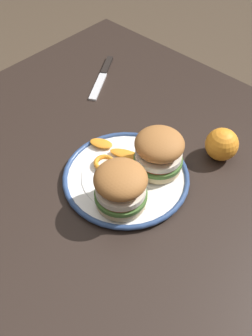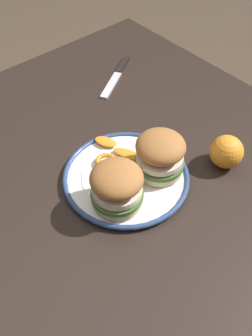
% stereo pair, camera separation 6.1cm
% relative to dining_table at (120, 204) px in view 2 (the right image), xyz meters
% --- Properties ---
extents(ground_plane, '(8.00, 8.00, 0.00)m').
position_rel_dining_table_xyz_m(ground_plane, '(0.00, 0.00, -0.64)').
color(ground_plane, '#4C3D2D').
extents(dining_table, '(1.14, 1.06, 0.74)m').
position_rel_dining_table_xyz_m(dining_table, '(0.00, 0.00, 0.00)').
color(dining_table, black).
rests_on(dining_table, ground).
extents(dinner_plate, '(0.29, 0.29, 0.02)m').
position_rel_dining_table_xyz_m(dinner_plate, '(-0.01, -0.01, 0.11)').
color(dinner_plate, white).
rests_on(dinner_plate, dining_table).
extents(sandwich_half_left, '(0.12, 0.12, 0.10)m').
position_rel_dining_table_xyz_m(sandwich_half_left, '(-0.05, -0.08, 0.16)').
color(sandwich_half_left, beige).
rests_on(sandwich_half_left, dinner_plate).
extents(sandwich_half_right, '(0.12, 0.12, 0.10)m').
position_rel_dining_table_xyz_m(sandwich_half_right, '(-0.05, 0.05, 0.16)').
color(sandwich_half_right, beige).
rests_on(sandwich_half_right, dinner_plate).
extents(orange_peel_curled, '(0.07, 0.07, 0.01)m').
position_rel_dining_table_xyz_m(orange_peel_curled, '(0.05, 0.00, 0.12)').
color(orange_peel_curled, orange).
rests_on(orange_peel_curled, dinner_plate).
extents(orange_peel_strip_long, '(0.08, 0.06, 0.01)m').
position_rel_dining_table_xyz_m(orange_peel_strip_long, '(0.03, -0.06, 0.12)').
color(orange_peel_strip_long, orange).
rests_on(orange_peel_strip_long, dinner_plate).
extents(orange_peel_strip_short, '(0.07, 0.05, 0.01)m').
position_rel_dining_table_xyz_m(orange_peel_strip_short, '(0.10, -0.04, 0.12)').
color(orange_peel_strip_short, orange).
rests_on(orange_peel_strip_short, dinner_plate).
extents(whole_orange, '(0.08, 0.08, 0.08)m').
position_rel_dining_table_xyz_m(whole_orange, '(-0.12, -0.22, 0.14)').
color(whole_orange, orange).
rests_on(whole_orange, dining_table).
extents(table_knife, '(0.13, 0.20, 0.01)m').
position_rel_dining_table_xyz_m(table_knife, '(0.32, -0.27, 0.10)').
color(table_knife, silver).
rests_on(table_knife, dining_table).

